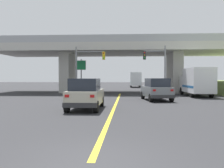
{
  "coord_description": "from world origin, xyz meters",
  "views": [
    {
      "loc": [
        0.87,
        -5.86,
        2.07
      ],
      "look_at": [
        -0.28,
        13.08,
        1.59
      ],
      "focal_mm": 39.39,
      "sensor_mm": 36.0,
      "label": 1
    }
  ],
  "objects_px": {
    "highway_sign": "(81,69)",
    "traffic_signal_farside": "(86,64)",
    "suv_lead": "(86,94)",
    "semi_truck_distant": "(135,80)",
    "box_truck": "(196,82)",
    "traffic_signal_nearside": "(158,64)",
    "suv_crossing": "(156,89)"
  },
  "relations": [
    {
      "from": "traffic_signal_farside",
      "to": "suv_lead",
      "type": "bearing_deg",
      "value": -80.56
    },
    {
      "from": "suv_lead",
      "to": "semi_truck_distant",
      "type": "bearing_deg",
      "value": 83.18
    },
    {
      "from": "suv_lead",
      "to": "box_truck",
      "type": "xyz_separation_m",
      "value": [
        10.46,
        12.2,
        0.63
      ]
    },
    {
      "from": "suv_lead",
      "to": "traffic_signal_nearside",
      "type": "relative_size",
      "value": 0.77
    },
    {
      "from": "box_truck",
      "to": "traffic_signal_nearside",
      "type": "xyz_separation_m",
      "value": [
        -4.24,
        0.35,
        2.0
      ]
    },
    {
      "from": "suv_crossing",
      "to": "highway_sign",
      "type": "relative_size",
      "value": 1.02
    },
    {
      "from": "suv_crossing",
      "to": "traffic_signal_farside",
      "type": "height_order",
      "value": "traffic_signal_farside"
    },
    {
      "from": "traffic_signal_farside",
      "to": "semi_truck_distant",
      "type": "xyz_separation_m",
      "value": [
        6.81,
        24.75,
        -2.08
      ]
    },
    {
      "from": "traffic_signal_nearside",
      "to": "semi_truck_distant",
      "type": "relative_size",
      "value": 0.83
    },
    {
      "from": "suv_crossing",
      "to": "highway_sign",
      "type": "distance_m",
      "value": 13.3
    },
    {
      "from": "semi_truck_distant",
      "to": "highway_sign",
      "type": "bearing_deg",
      "value": -110.11
    },
    {
      "from": "highway_sign",
      "to": "traffic_signal_farside",
      "type": "bearing_deg",
      "value": -69.11
    },
    {
      "from": "suv_crossing",
      "to": "box_truck",
      "type": "xyz_separation_m",
      "value": [
        5.08,
        5.47,
        0.63
      ]
    },
    {
      "from": "traffic_signal_farside",
      "to": "semi_truck_distant",
      "type": "bearing_deg",
      "value": 74.62
    },
    {
      "from": "traffic_signal_farside",
      "to": "highway_sign",
      "type": "relative_size",
      "value": 1.28
    },
    {
      "from": "box_truck",
      "to": "highway_sign",
      "type": "height_order",
      "value": "highway_sign"
    },
    {
      "from": "suv_lead",
      "to": "suv_crossing",
      "type": "height_order",
      "value": "same"
    },
    {
      "from": "suv_lead",
      "to": "box_truck",
      "type": "bearing_deg",
      "value": 49.38
    },
    {
      "from": "traffic_signal_nearside",
      "to": "traffic_signal_farside",
      "type": "height_order",
      "value": "traffic_signal_farside"
    },
    {
      "from": "suv_crossing",
      "to": "traffic_signal_nearside",
      "type": "xyz_separation_m",
      "value": [
        0.84,
        5.82,
        2.62
      ]
    },
    {
      "from": "highway_sign",
      "to": "traffic_signal_nearside",
      "type": "bearing_deg",
      "value": -22.25
    },
    {
      "from": "suv_lead",
      "to": "highway_sign",
      "type": "height_order",
      "value": "highway_sign"
    },
    {
      "from": "semi_truck_distant",
      "to": "traffic_signal_farside",
      "type": "bearing_deg",
      "value": -105.38
    },
    {
      "from": "highway_sign",
      "to": "semi_truck_distant",
      "type": "distance_m",
      "value": 23.21
    },
    {
      "from": "box_truck",
      "to": "traffic_signal_nearside",
      "type": "distance_m",
      "value": 4.7
    },
    {
      "from": "suv_crossing",
      "to": "traffic_signal_nearside",
      "type": "height_order",
      "value": "traffic_signal_nearside"
    },
    {
      "from": "suv_crossing",
      "to": "semi_truck_distant",
      "type": "distance_m",
      "value": 31.5
    },
    {
      "from": "box_truck",
      "to": "traffic_signal_farside",
      "type": "bearing_deg",
      "value": 174.29
    },
    {
      "from": "suv_lead",
      "to": "semi_truck_distant",
      "type": "xyz_separation_m",
      "value": [
        4.57,
        38.22,
        0.66
      ]
    },
    {
      "from": "box_truck",
      "to": "traffic_signal_nearside",
      "type": "bearing_deg",
      "value": 175.26
    },
    {
      "from": "traffic_signal_nearside",
      "to": "semi_truck_distant",
      "type": "xyz_separation_m",
      "value": [
        -1.65,
        25.67,
        -1.97
      ]
    },
    {
      "from": "suv_lead",
      "to": "traffic_signal_farside",
      "type": "bearing_deg",
      "value": 99.44
    }
  ]
}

